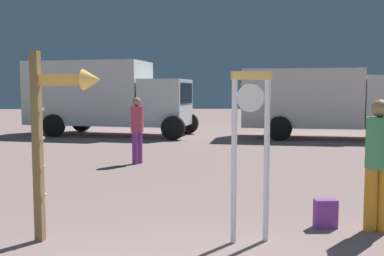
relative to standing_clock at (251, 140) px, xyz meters
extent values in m
cylinder|color=white|center=(-0.20, -0.03, -0.28)|extent=(0.07, 0.07, 2.00)
cylinder|color=white|center=(0.21, 0.02, -0.28)|extent=(0.07, 0.07, 2.00)
cube|color=#F8CD60|center=(0.00, 0.00, 0.78)|extent=(0.50, 0.15, 0.10)
cylinder|color=white|center=(0.00, 0.02, 0.51)|extent=(0.34, 0.08, 0.34)
cube|color=black|center=(-0.01, 0.05, 0.51)|extent=(0.08, 0.02, 0.06)
cube|color=black|center=(-0.01, 0.05, 0.51)|extent=(0.10, 0.02, 0.11)
cube|color=olive|center=(-2.61, 0.12, -0.10)|extent=(0.12, 0.12, 2.35)
cube|color=#FFBD4E|center=(-2.28, 0.05, 0.72)|extent=(0.58, 0.17, 0.14)
cone|color=#FFBD4E|center=(-1.90, -0.03, 0.72)|extent=(0.27, 0.29, 0.25)
sphere|color=#FFE082|center=(-2.53, 0.10, -0.69)|extent=(0.04, 0.04, 0.04)
sphere|color=#F9E78A|center=(-2.53, 0.10, -0.34)|extent=(0.04, 0.04, 0.04)
sphere|color=#FCE384|center=(-2.53, 0.10, 0.02)|extent=(0.04, 0.04, 0.04)
sphere|color=#F8E993|center=(-2.53, 0.10, 0.37)|extent=(0.04, 0.04, 0.04)
sphere|color=#FADF8D|center=(-2.53, 0.10, 0.72)|extent=(0.04, 0.04, 0.04)
cylinder|color=orange|center=(1.67, 0.35, -0.85)|extent=(0.16, 0.16, 0.85)
cylinder|color=orange|center=(1.84, 0.32, -0.85)|extent=(0.16, 0.16, 0.85)
cylinder|color=#459959|center=(1.75, 0.33, -0.09)|extent=(0.34, 0.34, 0.67)
sphere|color=#A37D51|center=(1.75, 0.33, 0.36)|extent=(0.23, 0.23, 0.23)
cube|color=purple|center=(1.13, 0.50, -1.08)|extent=(0.30, 0.14, 0.39)
cube|color=#802991|center=(1.13, 0.59, -1.14)|extent=(0.21, 0.04, 0.17)
cylinder|color=#84328F|center=(-1.87, 5.84, -0.87)|extent=(0.15, 0.15, 0.82)
cylinder|color=#84328F|center=(-1.96, 5.71, -0.87)|extent=(0.15, 0.15, 0.82)
cylinder|color=#C7415B|center=(-1.91, 5.78, -0.13)|extent=(0.33, 0.33, 0.65)
sphere|color=#957B62|center=(-1.91, 5.78, 0.31)|extent=(0.23, 0.23, 0.23)
cube|color=silver|center=(-4.60, 13.19, 0.47)|extent=(5.33, 3.52, 2.60)
cube|color=white|center=(-1.36, 12.32, 0.10)|extent=(2.23, 2.58, 1.85)
cube|color=black|center=(-0.52, 12.09, 0.47)|extent=(0.51, 1.81, 0.82)
cylinder|color=black|center=(-1.05, 11.01, -0.83)|extent=(0.93, 0.47, 0.90)
cylinder|color=black|center=(-0.44, 13.30, -0.83)|extent=(0.93, 0.47, 0.90)
cylinder|color=black|center=(-5.86, 12.30, -0.83)|extent=(0.93, 0.47, 0.90)
cylinder|color=black|center=(-5.25, 14.59, -0.83)|extent=(0.93, 0.47, 0.90)
cube|color=silver|center=(3.90, 11.59, 0.29)|extent=(4.77, 2.97, 2.22)
cube|color=silver|center=(6.93, 10.94, 0.16)|extent=(2.04, 2.30, 1.97)
cylinder|color=black|center=(2.91, 10.70, -0.83)|extent=(0.93, 0.43, 0.90)
cylinder|color=black|center=(3.36, 12.80, -0.83)|extent=(0.93, 0.43, 0.90)
camera|label=1|loc=(-0.89, -5.21, 0.60)|focal=40.54mm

